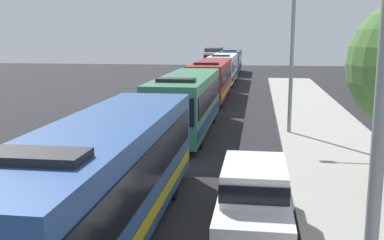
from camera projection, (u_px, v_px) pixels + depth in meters
bus_lead at (105, 176)px, 11.53m from camera, size 2.58×11.70×3.21m
bus_second_in_line at (187, 101)px, 24.61m from camera, size 2.58×11.08×3.21m
bus_middle at (211, 79)px, 36.86m from camera, size 2.58×11.52×3.21m
bus_fourth_in_line at (223, 68)px, 49.50m from camera, size 2.58×11.91×3.21m
bus_rear at (231, 61)px, 62.81m from camera, size 2.58×10.45×3.21m
white_suv at (254, 197)px, 11.98m from camera, size 1.86×4.61×1.90m
box_truck_oncoming at (214, 57)px, 72.62m from camera, size 2.35×8.23×3.15m
streetlamp_mid at (292, 38)px, 23.39m from camera, size 6.51×0.28×7.77m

